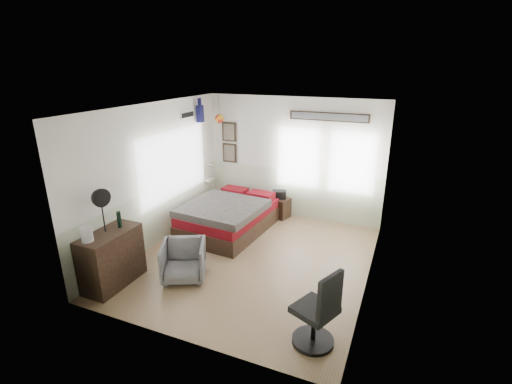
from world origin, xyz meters
TOP-DOWN VIEW (x-y plane):
  - ground_plane at (0.00, 0.00)m, footprint 4.00×4.50m
  - room_shell at (-0.08, 0.19)m, footprint 4.02×4.52m
  - wall_decor at (-1.10, 1.96)m, footprint 3.55×1.32m
  - bed at (-0.95, 0.92)m, footprint 1.61×2.15m
  - dresser at (-1.74, -1.57)m, footprint 0.48×1.00m
  - armchair at (-0.79, -1.00)m, footprint 0.91×0.92m
  - nightstand at (-0.23, 2.05)m, footprint 0.53×0.46m
  - task_chair at (1.60, -1.66)m, footprint 0.62×0.62m
  - kettle at (-1.79, -1.92)m, footprint 0.19×0.17m
  - bottle at (-1.70, -1.34)m, footprint 0.07×0.07m
  - stand_fan at (-1.80, -1.55)m, footprint 0.15×0.28m
  - black_bag at (-0.23, 2.05)m, footprint 0.36×0.29m

SIDE VIEW (x-z plane):
  - ground_plane at x=0.00m, z-range -0.01..0.00m
  - nightstand at x=-0.23m, z-range 0.00..0.45m
  - armchair at x=-0.79m, z-range 0.00..0.63m
  - bed at x=-0.95m, z-range -0.01..0.65m
  - task_chair at x=1.60m, z-range -0.10..0.97m
  - dresser at x=-1.74m, z-range 0.00..0.90m
  - black_bag at x=-0.23m, z-range 0.45..0.63m
  - kettle at x=-1.79m, z-range 0.90..1.12m
  - bottle at x=-1.70m, z-range 0.90..1.17m
  - stand_fan at x=-1.80m, z-range 1.09..1.80m
  - room_shell at x=-0.08m, z-range 0.26..2.97m
  - wall_decor at x=-1.10m, z-range 1.38..2.82m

